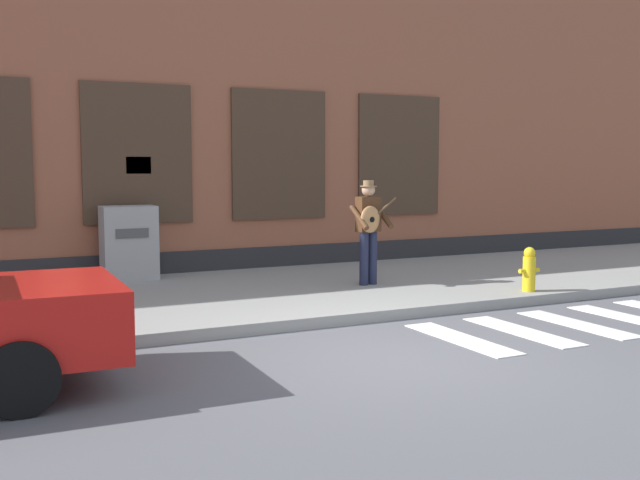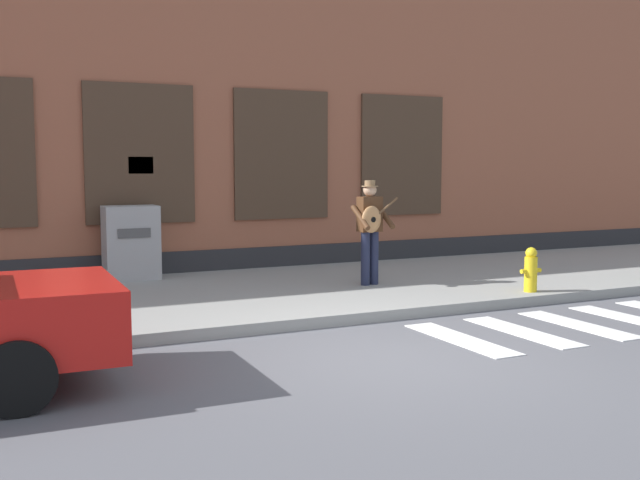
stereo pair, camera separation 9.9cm
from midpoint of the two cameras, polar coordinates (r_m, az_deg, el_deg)
name	(u,v)px [view 2 (the right image)]	position (r m, az deg, el deg)	size (l,w,h in m)	color
ground_plane	(392,357)	(8.47, 5.81, -8.87)	(160.00, 160.00, 0.00)	#56565B
sidewalk	(261,294)	(12.01, -4.29, -4.12)	(28.00, 4.77, 0.15)	gray
building_backdrop	(184,96)	(16.06, -10.17, 10.74)	(28.00, 4.06, 7.12)	#99563D
crosswalk	(604,322)	(10.97, 21.08, -5.82)	(5.20, 1.90, 0.01)	silver
busker	(370,226)	(12.31, 4.08, 1.10)	(0.72, 0.54, 1.73)	#1E233D
utility_box	(131,243)	(13.30, -13.99, -0.20)	(0.92, 0.60, 1.28)	#9E9E9E
fire_hydrant	(531,270)	(12.16, 15.99, -2.20)	(0.38, 0.20, 0.70)	gold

